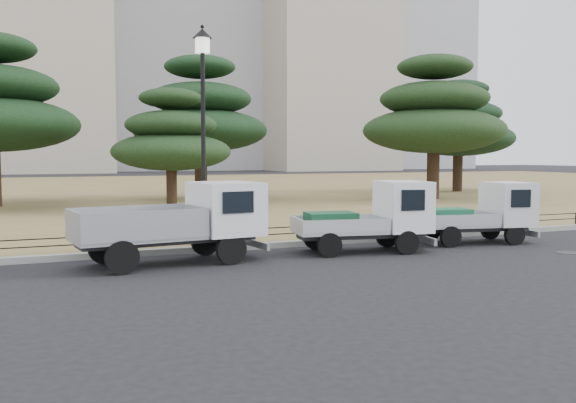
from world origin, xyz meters
name	(u,v)px	position (x,y,z in m)	size (l,w,h in m)	color
ground	(321,262)	(0.00, 0.00, 0.00)	(220.00, 220.00, 0.00)	black
lawn	(122,191)	(0.00, 30.60, 0.07)	(120.00, 56.00, 0.15)	olive
curb	(279,245)	(0.00, 2.60, 0.08)	(120.00, 0.25, 0.16)	gray
truck_large	(180,219)	(-3.07, 1.18, 1.04)	(4.44, 2.14, 1.87)	black
truck_kei_front	(372,217)	(1.96, 0.99, 0.91)	(3.66, 2.03, 1.83)	black
truck_kei_rear	(482,213)	(5.71, 1.21, 0.87)	(3.51, 1.95, 1.74)	black
street_lamp	(203,100)	(-2.02, 2.90, 3.96)	(0.50, 0.50, 5.63)	black
pipe_fence	(277,231)	(0.00, 2.75, 0.44)	(38.00, 0.04, 0.40)	black
manhole	(568,253)	(6.50, -1.20, 0.01)	(0.60, 0.60, 0.01)	#2D2D30
pine_center_left	(171,140)	(-0.37, 14.03, 3.17)	(5.15, 5.15, 5.23)	black
pine_center_right	(200,116)	(2.60, 20.12, 4.57)	(7.19, 7.19, 7.63)	black
pine_east_near	(434,116)	(14.05, 15.15, 4.57)	(7.57, 7.57, 7.65)	black
pine_east_far	(458,127)	(19.80, 20.48, 4.28)	(7.13, 7.13, 7.16)	black
tower_east	(322,22)	(40.00, 82.00, 24.00)	(20.00, 18.00, 48.00)	#AAA08C
radio_tower	(470,6)	(72.00, 85.00, 30.04)	(1.80, 1.80, 63.00)	#D83F33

